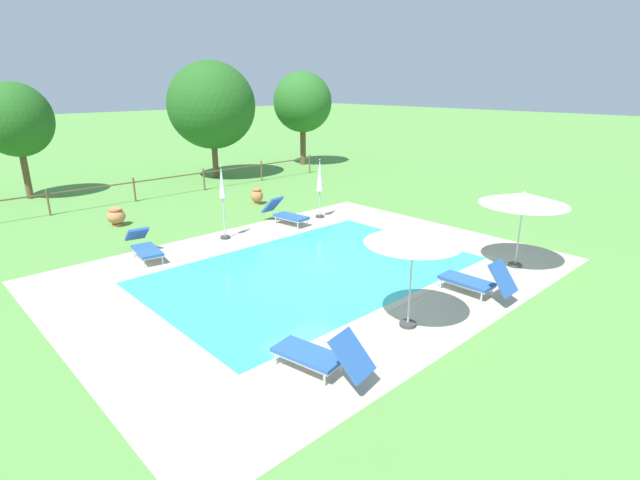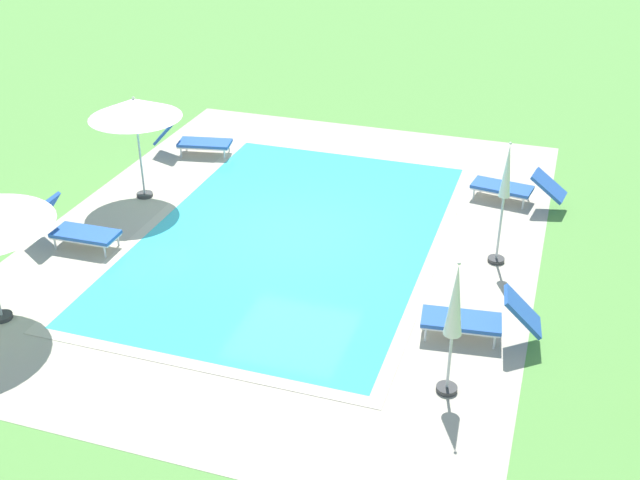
% 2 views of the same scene
% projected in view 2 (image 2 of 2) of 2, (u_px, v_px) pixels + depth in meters
% --- Properties ---
extents(ground_plane, '(160.00, 160.00, 0.00)m').
position_uv_depth(ground_plane, '(291.00, 235.00, 16.11)').
color(ground_plane, '#599342').
extents(pool_deck_paving, '(13.02, 9.90, 0.01)m').
position_uv_depth(pool_deck_paving, '(291.00, 235.00, 16.11)').
color(pool_deck_paving, '#B2A893').
rests_on(pool_deck_paving, ground).
extents(swimming_pool_water, '(8.77, 5.65, 0.01)m').
position_uv_depth(swimming_pool_water, '(291.00, 235.00, 16.11)').
color(swimming_pool_water, '#38C6D1').
rests_on(swimming_pool_water, ground).
extents(pool_coping_rim, '(9.25, 6.13, 0.01)m').
position_uv_depth(pool_coping_rim, '(291.00, 235.00, 16.10)').
color(pool_coping_rim, '#C0B59F').
rests_on(pool_coping_rim, ground).
extents(sun_lounger_north_near_steps, '(0.90, 2.08, 0.82)m').
position_uv_depth(sun_lounger_north_near_steps, '(515.00, 187.00, 17.27)').
color(sun_lounger_north_near_steps, '#2856A8').
rests_on(sun_lounger_north_near_steps, ground).
extents(sun_lounger_north_mid, '(0.64, 1.84, 1.01)m').
position_uv_depth(sun_lounger_north_mid, '(73.00, 228.00, 15.53)').
color(sun_lounger_north_mid, '#2856A8').
rests_on(sun_lounger_north_mid, ground).
extents(sun_lounger_north_far, '(0.83, 1.98, 0.93)m').
position_uv_depth(sun_lounger_north_far, '(479.00, 318.00, 12.81)').
color(sun_lounger_north_far, '#2856A8').
rests_on(sun_lounger_north_far, ground).
extents(sun_lounger_north_end, '(0.95, 1.98, 0.95)m').
position_uv_depth(sun_lounger_north_end, '(194.00, 140.00, 19.69)').
color(sun_lounger_north_end, '#2856A8').
rests_on(sun_lounger_north_end, ground).
extents(patio_umbrella_open_by_bench, '(2.00, 2.00, 2.33)m').
position_uv_depth(patio_umbrella_open_by_bench, '(135.00, 109.00, 16.71)').
color(patio_umbrella_open_by_bench, '#383838').
rests_on(patio_umbrella_open_by_bench, ground).
extents(patio_umbrella_closed_row_west, '(0.32, 0.32, 2.47)m').
position_uv_depth(patio_umbrella_closed_row_west, '(505.00, 187.00, 14.41)').
color(patio_umbrella_closed_row_west, '#383838').
rests_on(patio_umbrella_closed_row_west, ground).
extents(patio_umbrella_closed_row_mid_west, '(0.32, 0.32, 2.25)m').
position_uv_depth(patio_umbrella_closed_row_mid_west, '(454.00, 310.00, 11.11)').
color(patio_umbrella_closed_row_mid_west, '#383838').
rests_on(patio_umbrella_closed_row_mid_west, ground).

